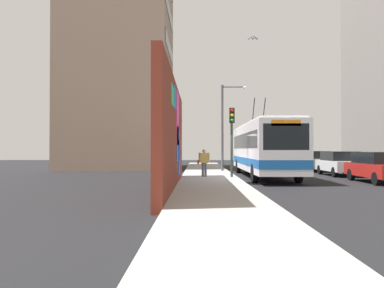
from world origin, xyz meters
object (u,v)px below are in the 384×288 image
(parked_car_red, at_px, (378,166))
(traffic_light, at_px, (232,130))
(pedestrian_midblock, at_px, (204,161))
(city_bus, at_px, (263,147))
(parked_car_white, at_px, (340,163))
(parked_car_champagne, at_px, (315,160))
(street_lamp, at_px, (225,121))

(parked_car_red, bearing_deg, traffic_light, 77.42)
(pedestrian_midblock, bearing_deg, city_bus, -65.15)
(parked_car_white, height_order, parked_car_champagne, same)
(parked_car_red, height_order, parked_car_champagne, same)
(parked_car_white, bearing_deg, traffic_light, 115.93)
(street_lamp, bearing_deg, pedestrian_midblock, 164.56)
(parked_car_champagne, distance_m, traffic_light, 11.67)
(traffic_light, bearing_deg, pedestrian_midblock, 69.49)
(parked_car_red, distance_m, parked_car_champagne, 10.49)
(parked_car_red, xyz_separation_m, parked_car_champagne, (10.49, -0.00, 0.00))
(traffic_light, xyz_separation_m, street_lamp, (6.63, -0.12, 1.01))
(parked_car_red, height_order, traffic_light, traffic_light)
(parked_car_red, height_order, parked_car_white, same)
(city_bus, height_order, street_lamp, street_lamp)
(city_bus, distance_m, pedestrian_midblock, 4.15)
(street_lamp, bearing_deg, parked_car_champagne, -72.95)
(parked_car_white, height_order, street_lamp, street_lamp)
(parked_car_red, xyz_separation_m, street_lamp, (8.27, 7.23, 2.96))
(city_bus, bearing_deg, parked_car_red, -127.10)
(parked_car_red, bearing_deg, parked_car_champagne, -0.00)
(parked_car_champagne, height_order, street_lamp, street_lamp)
(pedestrian_midblock, relative_size, street_lamp, 0.25)
(parked_car_white, relative_size, parked_car_champagne, 0.89)
(parked_car_red, relative_size, traffic_light, 1.17)
(parked_car_white, distance_m, parked_car_champagne, 5.27)
(pedestrian_midblock, relative_size, traffic_light, 0.40)
(city_bus, distance_m, street_lamp, 5.18)
(city_bus, height_order, parked_car_red, city_bus)
(pedestrian_midblock, height_order, traffic_light, traffic_light)
(parked_car_white, height_order, pedestrian_midblock, pedestrian_midblock)
(parked_car_red, relative_size, parked_car_champagne, 0.96)
(parked_car_white, relative_size, street_lamp, 0.67)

